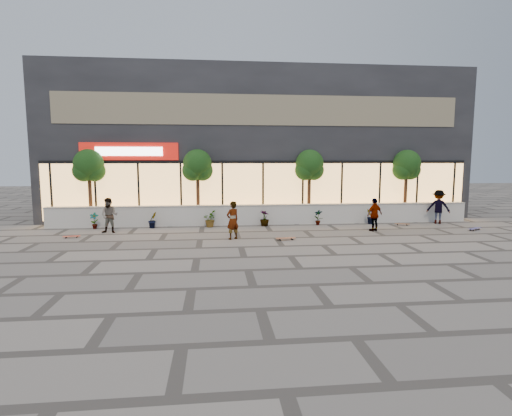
{
  "coord_description": "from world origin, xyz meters",
  "views": [
    {
      "loc": [
        -2.64,
        -13.53,
        3.38
      ],
      "look_at": [
        -0.85,
        3.46,
        1.3
      ],
      "focal_mm": 28.0,
      "sensor_mm": 36.0,
      "label": 1
    }
  ],
  "objects": [
    {
      "name": "skater_right_far",
      "position": [
        9.17,
        6.3,
        0.89
      ],
      "size": [
        1.33,
        1.11,
        1.78
      ],
      "primitive_type": "imported",
      "rotation": [
        0.0,
        0.0,
        2.67
      ],
      "color": "maroon",
      "rests_on": "ground"
    },
    {
      "name": "skateboard_right_far",
      "position": [
        9.8,
        4.16,
        0.09
      ],
      "size": [
        0.87,
        0.62,
        0.1
      ],
      "rotation": [
        0.0,
        0.0,
        0.5
      ],
      "color": "#49457F",
      "rests_on": "ground"
    },
    {
      "name": "shrub_e",
      "position": [
        2.7,
        6.45,
        0.41
      ],
      "size": [
        0.46,
        0.35,
        0.81
      ],
      "primitive_type": "imported",
      "rotation": [
        0.0,
        0.0,
        3.28
      ],
      "color": "#153912",
      "rests_on": "ground"
    },
    {
      "name": "shrub_f",
      "position": [
        5.5,
        6.45,
        0.41
      ],
      "size": [
        0.55,
        0.57,
        0.81
      ],
      "primitive_type": "imported",
      "rotation": [
        0.0,
        0.0,
        4.1
      ],
      "color": "#153912",
      "rests_on": "ground"
    },
    {
      "name": "skateboard_left",
      "position": [
        -8.83,
        4.22,
        0.07
      ],
      "size": [
        0.73,
        0.29,
        0.09
      ],
      "rotation": [
        0.0,
        0.0,
        0.17
      ],
      "color": "red",
      "rests_on": "ground"
    },
    {
      "name": "skater_left",
      "position": [
        -7.46,
        5.27,
        0.81
      ],
      "size": [
        0.86,
        0.71,
        1.63
      ],
      "primitive_type": "imported",
      "rotation": [
        0.0,
        0.0,
        -0.13
      ],
      "color": "#9C8264",
      "rests_on": "ground"
    },
    {
      "name": "ground",
      "position": [
        0.0,
        0.0,
        0.0
      ],
      "size": [
        80.0,
        80.0,
        0.0
      ],
      "primitive_type": "plane",
      "color": "gray",
      "rests_on": "ground"
    },
    {
      "name": "planter_wall",
      "position": [
        0.0,
        7.0,
        0.52
      ],
      "size": [
        22.0,
        0.42,
        1.04
      ],
      "color": "silver",
      "rests_on": "ground"
    },
    {
      "name": "skater_right_near",
      "position": [
        4.9,
        4.47,
        0.78
      ],
      "size": [
        1.0,
        0.73,
        1.57
      ],
      "primitive_type": "imported",
      "rotation": [
        0.0,
        0.0,
        3.57
      ],
      "color": "silver",
      "rests_on": "ground"
    },
    {
      "name": "tree_east",
      "position": [
        8.0,
        7.7,
        2.99
      ],
      "size": [
        1.6,
        1.5,
        3.92
      ],
      "color": "#4A2D1A",
      "rests_on": "ground"
    },
    {
      "name": "tree_midwest",
      "position": [
        -3.5,
        7.7,
        2.99
      ],
      "size": [
        1.6,
        1.5,
        3.92
      ],
      "color": "#4A2D1A",
      "rests_on": "ground"
    },
    {
      "name": "shrub_d",
      "position": [
        -0.1,
        6.45,
        0.41
      ],
      "size": [
        0.64,
        0.64,
        0.81
      ],
      "primitive_type": "imported",
      "rotation": [
        0.0,
        0.0,
        2.46
      ],
      "color": "#153912",
      "rests_on": "ground"
    },
    {
      "name": "tree_mideast",
      "position": [
        2.5,
        7.7,
        2.99
      ],
      "size": [
        1.6,
        1.5,
        3.92
      ],
      "color": "#4A2D1A",
      "rests_on": "ground"
    },
    {
      "name": "retail_building",
      "position": [
        -0.0,
        12.49,
        4.25
      ],
      "size": [
        24.0,
        9.17,
        8.5
      ],
      "color": "black",
      "rests_on": "ground"
    },
    {
      "name": "shrub_a",
      "position": [
        -8.5,
        6.45,
        0.41
      ],
      "size": [
        0.43,
        0.29,
        0.81
      ],
      "primitive_type": "imported",
      "color": "#153912",
      "rests_on": "ground"
    },
    {
      "name": "skateboard_right_near",
      "position": [
        7.0,
        5.9,
        0.07
      ],
      "size": [
        0.76,
        0.42,
        0.09
      ],
      "rotation": [
        0.0,
        0.0,
        -0.34
      ],
      "color": "brown",
      "rests_on": "ground"
    },
    {
      "name": "shrub_b",
      "position": [
        -5.7,
        6.45,
        0.41
      ],
      "size": [
        0.57,
        0.57,
        0.81
      ],
      "primitive_type": "imported",
      "rotation": [
        0.0,
        0.0,
        0.82
      ],
      "color": "#153912",
      "rests_on": "ground"
    },
    {
      "name": "skateboard_center",
      "position": [
        0.34,
        2.78,
        0.09
      ],
      "size": [
        0.87,
        0.33,
        0.1
      ],
      "rotation": [
        0.0,
        0.0,
        0.14
      ],
      "color": "#975031",
      "rests_on": "ground"
    },
    {
      "name": "tree_west",
      "position": [
        -9.0,
        7.7,
        2.99
      ],
      "size": [
        1.6,
        1.5,
        3.92
      ],
      "color": "#4A2D1A",
      "rests_on": "ground"
    },
    {
      "name": "skater_center",
      "position": [
        -1.88,
        3.22,
        0.82
      ],
      "size": [
        0.71,
        0.65,
        1.63
      ],
      "primitive_type": "imported",
      "rotation": [
        0.0,
        0.0,
        3.72
      ],
      "color": "silver",
      "rests_on": "ground"
    },
    {
      "name": "shrub_c",
      "position": [
        -2.9,
        6.45,
        0.41
      ],
      "size": [
        0.68,
        0.77,
        0.81
      ],
      "primitive_type": "imported",
      "rotation": [
        0.0,
        0.0,
        1.64
      ],
      "color": "#153912",
      "rests_on": "ground"
    }
  ]
}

